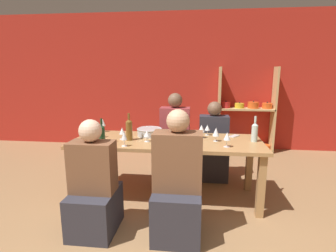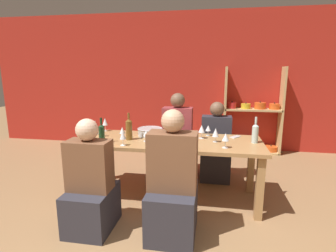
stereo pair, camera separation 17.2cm
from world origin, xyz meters
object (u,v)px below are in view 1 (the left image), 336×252
at_px(wine_glass_red_d, 227,137).
at_px(person_far_a, 213,150).
at_px(dining_table, 167,147).
at_px(wine_glass_red_e, 124,136).
at_px(wine_bottle_green, 255,132).
at_px(wine_glass_red_a, 202,129).
at_px(wine_glass_red_f, 93,125).
at_px(wine_glass_empty_b, 207,128).
at_px(person_far_b, 175,145).
at_px(wine_bottle_amber, 129,129).
at_px(person_near_a, 177,191).
at_px(wine_glass_red_c, 147,134).
at_px(person_near_b, 94,192).
at_px(cell_phone, 234,136).
at_px(shelf_unit, 247,121).
at_px(mixing_bowl, 149,132).
at_px(wine_bottle_dark, 102,134).
at_px(wine_glass_red_g, 103,123).
at_px(wine_glass_empty_a, 101,129).
at_px(wine_glass_white_a, 216,132).
at_px(wine_glass_red_b, 122,131).
at_px(wine_glass_white_b, 180,135).

height_order(wine_glass_red_d, person_far_a, person_far_a).
xyz_separation_m(dining_table, wine_glass_red_e, (-0.43, -0.32, 0.21)).
xyz_separation_m(wine_bottle_green, wine_glass_red_a, (-0.61, 0.10, -0.00)).
relative_size(wine_glass_red_f, wine_glass_empty_b, 1.37).
bearing_deg(person_far_b, wine_bottle_green, 143.24).
xyz_separation_m(wine_bottle_amber, person_near_a, (0.63, -0.67, -0.44)).
xyz_separation_m(wine_glass_red_c, person_near_b, (-0.39, -0.67, -0.43)).
distance_m(wine_bottle_green, cell_phone, 0.32).
bearing_deg(wine_glass_red_e, wine_bottle_green, 14.04).
bearing_deg(dining_table, shelf_unit, 58.45).
xyz_separation_m(wine_glass_red_a, cell_phone, (0.42, 0.13, -0.11)).
height_order(shelf_unit, person_far_b, shelf_unit).
distance_m(wine_bottle_green, wine_glass_red_f, 2.00).
xyz_separation_m(shelf_unit, mixing_bowl, (-1.56, -1.96, 0.19)).
xyz_separation_m(mixing_bowl, wine_bottle_amber, (-0.20, -0.25, 0.08)).
bearing_deg(cell_phone, person_near_a, -122.38).
bearing_deg(shelf_unit, mixing_bowl, -128.60).
xyz_separation_m(wine_bottle_amber, wine_glass_red_c, (0.22, -0.04, -0.04)).
relative_size(dining_table, wine_bottle_green, 7.44).
bearing_deg(person_far_a, wine_glass_empty_b, 75.96).
distance_m(wine_bottle_dark, wine_glass_red_g, 0.62).
distance_m(wine_glass_red_d, person_near_b, 1.48).
distance_m(wine_bottle_green, person_near_b, 1.89).
xyz_separation_m(wine_glass_empty_a, person_near_b, (0.21, -0.81, -0.45)).
bearing_deg(wine_glass_empty_a, wine_glass_white_a, -1.19).
distance_m(wine_glass_white_a, wine_glass_empty_b, 0.31).
xyz_separation_m(wine_glass_red_a, wine_glass_red_e, (-0.85, -0.47, -0.00)).
bearing_deg(person_far_a, dining_table, 51.08).
height_order(wine_bottle_green, cell_phone, wine_bottle_green).
height_order(mixing_bowl, wine_bottle_dark, wine_bottle_dark).
height_order(mixing_bowl, person_near_b, person_near_b).
height_order(shelf_unit, wine_glass_white_a, shelf_unit).
relative_size(wine_bottle_amber, person_near_a, 0.27).
bearing_deg(wine_glass_red_g, wine_glass_red_a, -8.15).
xyz_separation_m(wine_bottle_amber, wine_glass_red_b, (-0.10, 0.03, -0.04)).
xyz_separation_m(mixing_bowl, wine_bottle_green, (1.27, -0.14, 0.07)).
distance_m(mixing_bowl, wine_glass_white_b, 0.62).
relative_size(wine_bottle_green, wine_glass_red_d, 1.87).
bearing_deg(wine_bottle_dark, mixing_bowl, 43.34).
relative_size(wine_glass_white_a, wine_glass_red_c, 1.22).
height_order(dining_table, wine_glass_red_f, wine_glass_red_f).
distance_m(shelf_unit, wine_glass_red_e, 3.03).
xyz_separation_m(wine_bottle_green, person_far_b, (-1.00, 0.75, -0.41)).
bearing_deg(wine_glass_red_d, wine_glass_red_e, -174.92).
bearing_deg(shelf_unit, wine_bottle_green, -97.82).
xyz_separation_m(shelf_unit, wine_glass_red_g, (-2.23, -1.80, 0.26)).
bearing_deg(wine_glass_white_b, wine_glass_red_b, 162.26).
distance_m(wine_bottle_dark, wine_bottle_amber, 0.33).
height_order(wine_bottle_dark, cell_phone, wine_bottle_dark).
xyz_separation_m(person_near_a, person_far_a, (0.41, 1.48, -0.03)).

